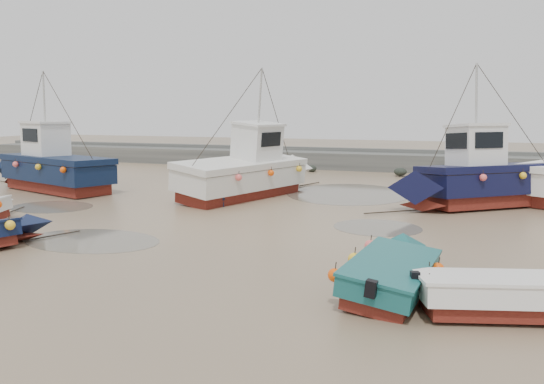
{
  "coord_description": "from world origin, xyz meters",
  "views": [
    {
      "loc": [
        8.2,
        -15.73,
        4.26
      ],
      "look_at": [
        2.28,
        1.64,
        1.4
      ],
      "focal_mm": 35.0,
      "sensor_mm": 36.0,
      "label": 1
    }
  ],
  "objects_px": {
    "dinghy_2": "(393,267)",
    "person": "(220,207)",
    "cabin_boat_1": "(249,170)",
    "dinghy_3": "(538,292)",
    "cabin_boat_2": "(482,177)",
    "cabin_boat_0": "(50,165)"
  },
  "relations": [
    {
      "from": "dinghy_3",
      "to": "cabin_boat_0",
      "type": "distance_m",
      "value": 24.55
    },
    {
      "from": "dinghy_2",
      "to": "person",
      "type": "distance_m",
      "value": 12.09
    },
    {
      "from": "dinghy_2",
      "to": "cabin_boat_2",
      "type": "distance_m",
      "value": 12.56
    },
    {
      "from": "cabin_boat_0",
      "to": "cabin_boat_2",
      "type": "height_order",
      "value": "same"
    },
    {
      "from": "dinghy_2",
      "to": "cabin_boat_1",
      "type": "xyz_separation_m",
      "value": [
        -8.23,
        11.74,
        0.78
      ]
    },
    {
      "from": "cabin_boat_1",
      "to": "cabin_boat_2",
      "type": "bearing_deg",
      "value": 23.61
    },
    {
      "from": "cabin_boat_2",
      "to": "cabin_boat_1",
      "type": "bearing_deg",
      "value": 56.18
    },
    {
      "from": "dinghy_3",
      "to": "cabin_boat_0",
      "type": "xyz_separation_m",
      "value": [
        -21.97,
        10.91,
        0.8
      ]
    },
    {
      "from": "person",
      "to": "dinghy_2",
      "type": "bearing_deg",
      "value": 103.21
    },
    {
      "from": "dinghy_3",
      "to": "dinghy_2",
      "type": "bearing_deg",
      "value": -118.91
    },
    {
      "from": "cabin_boat_1",
      "to": "cabin_boat_2",
      "type": "relative_size",
      "value": 1.2
    },
    {
      "from": "dinghy_2",
      "to": "cabin_boat_0",
      "type": "relative_size",
      "value": 0.59
    },
    {
      "from": "cabin_boat_0",
      "to": "cabin_boat_1",
      "type": "xyz_separation_m",
      "value": [
        10.73,
        1.56,
        -0.01
      ]
    },
    {
      "from": "cabin_boat_0",
      "to": "person",
      "type": "distance_m",
      "value": 10.71
    },
    {
      "from": "dinghy_2",
      "to": "person",
      "type": "relative_size",
      "value": 3.47
    },
    {
      "from": "dinghy_3",
      "to": "cabin_boat_1",
      "type": "relative_size",
      "value": 0.64
    },
    {
      "from": "dinghy_2",
      "to": "cabin_boat_1",
      "type": "bearing_deg",
      "value": 132.3
    },
    {
      "from": "cabin_boat_0",
      "to": "person",
      "type": "bearing_deg",
      "value": -80.38
    },
    {
      "from": "cabin_boat_1",
      "to": "dinghy_2",
      "type": "bearing_deg",
      "value": -34.31
    },
    {
      "from": "cabin_boat_0",
      "to": "cabin_boat_1",
      "type": "distance_m",
      "value": 10.84
    },
    {
      "from": "cabin_boat_2",
      "to": "dinghy_3",
      "type": "bearing_deg",
      "value": 145.57
    },
    {
      "from": "cabin_boat_2",
      "to": "dinghy_2",
      "type": "bearing_deg",
      "value": 131.79
    }
  ]
}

